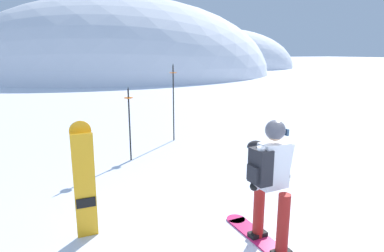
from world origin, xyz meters
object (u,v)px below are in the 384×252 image
object	(u,v)px
spare_snowboard	(84,181)
rock_dark	(276,176)
piste_marker_far	(129,119)
snowboarder_main	(270,182)
piste_marker_near	(173,98)
rock_mid	(255,147)

from	to	relation	value
spare_snowboard	rock_dark	distance (m)	4.02
spare_snowboard	rock_dark	bearing A→B (deg)	13.13
spare_snowboard	piste_marker_far	world-z (taller)	piste_marker_far
piste_marker_far	snowboarder_main	bearing A→B (deg)	-78.33
snowboarder_main	spare_snowboard	world-z (taller)	snowboarder_main
piste_marker_near	rock_dark	xyz separation A→B (m)	(1.01, -3.51, -1.25)
snowboarder_main	rock_mid	world-z (taller)	snowboarder_main
snowboarder_main	piste_marker_far	distance (m)	4.33
piste_marker_far	spare_snowboard	bearing A→B (deg)	-112.30
piste_marker_near	piste_marker_far	world-z (taller)	piste_marker_near
piste_marker_near	rock_dark	bearing A→B (deg)	-74.02
rock_dark	spare_snowboard	bearing A→B (deg)	-166.87
rock_dark	piste_marker_far	bearing A→B (deg)	139.12
piste_marker_near	piste_marker_far	distance (m)	2.04
piste_marker_near	rock_mid	world-z (taller)	piste_marker_near
piste_marker_far	rock_dark	world-z (taller)	piste_marker_far
piste_marker_near	rock_dark	world-z (taller)	piste_marker_near
piste_marker_near	spare_snowboard	bearing A→B (deg)	-122.63
piste_marker_far	rock_mid	world-z (taller)	piste_marker_far
spare_snowboard	rock_mid	distance (m)	5.56
spare_snowboard	rock_mid	xyz separation A→B (m)	(4.65, 2.92, -0.84)
snowboarder_main	piste_marker_near	xyz separation A→B (m)	(0.67, 5.54, 0.34)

